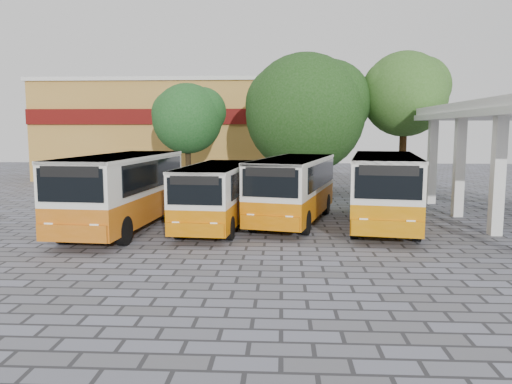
# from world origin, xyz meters

# --- Properties ---
(ground) EXTENTS (90.00, 90.00, 0.00)m
(ground) POSITION_xyz_m (0.00, 0.00, 0.00)
(ground) COLOR #5D5C62
(ground) RESTS_ON ground
(shophouse_block) EXTENTS (20.40, 10.40, 8.30)m
(shophouse_block) POSITION_xyz_m (-11.00, 25.99, 4.16)
(shophouse_block) COLOR #B07E32
(shophouse_block) RESTS_ON ground
(bus_far_left) EXTENTS (3.32, 8.84, 3.12)m
(bus_far_left) POSITION_xyz_m (-7.27, 2.15, 1.81)
(bus_far_left) COLOR #BB5D0E
(bus_far_left) RESTS_ON ground
(bus_centre_left) EXTENTS (2.87, 7.60, 2.68)m
(bus_centre_left) POSITION_xyz_m (-3.39, 2.81, 1.55)
(bus_centre_left) COLOR #C46700
(bus_centre_left) RESTS_ON ground
(bus_centre_right) EXTENTS (4.30, 8.50, 2.91)m
(bus_centre_right) POSITION_xyz_m (-0.11, 4.21, 1.68)
(bus_centre_right) COLOR #C36400
(bus_centre_right) RESTS_ON ground
(bus_far_right) EXTENTS (4.03, 8.92, 3.09)m
(bus_far_right) POSITION_xyz_m (3.79, 3.46, 1.79)
(bus_far_right) COLOR #C27000
(bus_far_right) RESTS_ON ground
(tree_left) EXTENTS (4.99, 4.75, 7.30)m
(tree_left) POSITION_xyz_m (-7.00, 15.74, 5.08)
(tree_left) COLOR black
(tree_left) RESTS_ON ground
(tree_middle) EXTENTS (8.00, 7.62, 9.02)m
(tree_middle) POSITION_xyz_m (0.93, 14.18, 5.46)
(tree_middle) COLOR black
(tree_middle) RESTS_ON ground
(tree_right) EXTENTS (5.66, 5.39, 9.12)m
(tree_right) POSITION_xyz_m (7.21, 14.54, 6.59)
(tree_right) COLOR #3C230E
(tree_right) RESTS_ON ground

